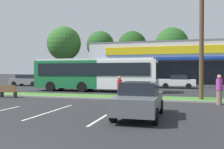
{
  "coord_description": "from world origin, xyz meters",
  "views": [
    {
      "loc": [
        4.93,
        -3.8,
        2.07
      ],
      "look_at": [
        -1.17,
        18.1,
        1.7
      ],
      "focal_mm": 39.19,
      "sensor_mm": 36.0,
      "label": 1
    }
  ],
  "objects_px": {
    "car_3": "(139,99)",
    "pedestrian_near_bench": "(219,90)",
    "pedestrian_by_pole": "(119,88)",
    "city_bus": "(95,74)",
    "car_0": "(27,80)",
    "utility_pole": "(200,22)",
    "car_2": "(138,81)",
    "car_1": "(177,81)",
    "bus_stop_bench": "(8,91)"
  },
  "relations": [
    {
      "from": "utility_pole",
      "to": "car_0",
      "type": "relative_size",
      "value": 2.15
    },
    {
      "from": "pedestrian_near_bench",
      "to": "pedestrian_by_pole",
      "type": "bearing_deg",
      "value": -86.76
    },
    {
      "from": "car_2",
      "to": "car_3",
      "type": "relative_size",
      "value": 1.03
    },
    {
      "from": "utility_pole",
      "to": "car_3",
      "type": "relative_size",
      "value": 2.43
    },
    {
      "from": "car_0",
      "to": "city_bus",
      "type": "bearing_deg",
      "value": -26.39
    },
    {
      "from": "city_bus",
      "to": "pedestrian_near_bench",
      "type": "distance_m",
      "value": 12.59
    },
    {
      "from": "bus_stop_bench",
      "to": "pedestrian_by_pole",
      "type": "height_order",
      "value": "pedestrian_by_pole"
    },
    {
      "from": "bus_stop_bench",
      "to": "pedestrian_near_bench",
      "type": "xyz_separation_m",
      "value": [
        15.0,
        -0.0,
        0.41
      ]
    },
    {
      "from": "utility_pole",
      "to": "city_bus",
      "type": "distance_m",
      "value": 11.39
    },
    {
      "from": "pedestrian_by_pole",
      "to": "city_bus",
      "type": "bearing_deg",
      "value": -28.13
    },
    {
      "from": "car_1",
      "to": "utility_pole",
      "type": "bearing_deg",
      "value": 97.29
    },
    {
      "from": "car_1",
      "to": "car_3",
      "type": "bearing_deg",
      "value": 85.64
    },
    {
      "from": "car_1",
      "to": "pedestrian_by_pole",
      "type": "relative_size",
      "value": 2.44
    },
    {
      "from": "city_bus",
      "to": "pedestrian_near_bench",
      "type": "xyz_separation_m",
      "value": [
        10.4,
        -7.04,
        -0.85
      ]
    },
    {
      "from": "utility_pole",
      "to": "city_bus",
      "type": "relative_size",
      "value": 0.82
    },
    {
      "from": "bus_stop_bench",
      "to": "car_3",
      "type": "relative_size",
      "value": 0.39
    },
    {
      "from": "car_2",
      "to": "car_1",
      "type": "bearing_deg",
      "value": -178.94
    },
    {
      "from": "utility_pole",
      "to": "city_bus",
      "type": "bearing_deg",
      "value": 150.4
    },
    {
      "from": "pedestrian_near_bench",
      "to": "bus_stop_bench",
      "type": "bearing_deg",
      "value": -84.55
    },
    {
      "from": "car_3",
      "to": "utility_pole",
      "type": "bearing_deg",
      "value": 156.26
    },
    {
      "from": "car_2",
      "to": "pedestrian_by_pole",
      "type": "distance_m",
      "value": 13.53
    },
    {
      "from": "utility_pole",
      "to": "bus_stop_bench",
      "type": "height_order",
      "value": "utility_pole"
    },
    {
      "from": "car_2",
      "to": "car_3",
      "type": "distance_m",
      "value": 19.11
    },
    {
      "from": "car_0",
      "to": "car_3",
      "type": "height_order",
      "value": "car_3"
    },
    {
      "from": "utility_pole",
      "to": "bus_stop_bench",
      "type": "relative_size",
      "value": 6.3
    },
    {
      "from": "utility_pole",
      "to": "car_0",
      "type": "distance_m",
      "value": 24.54
    },
    {
      "from": "utility_pole",
      "to": "car_0",
      "type": "height_order",
      "value": "utility_pole"
    },
    {
      "from": "car_1",
      "to": "pedestrian_near_bench",
      "type": "distance_m",
      "value": 14.06
    },
    {
      "from": "car_0",
      "to": "pedestrian_by_pole",
      "type": "distance_m",
      "value": 20.51
    },
    {
      "from": "bus_stop_bench",
      "to": "pedestrian_by_pole",
      "type": "bearing_deg",
      "value": -178.44
    },
    {
      "from": "car_2",
      "to": "pedestrian_by_pole",
      "type": "relative_size",
      "value": 2.53
    },
    {
      "from": "car_0",
      "to": "car_3",
      "type": "xyz_separation_m",
      "value": [
        18.32,
        -18.06,
        0.0
      ]
    },
    {
      "from": "car_0",
      "to": "car_2",
      "type": "height_order",
      "value": "car_0"
    },
    {
      "from": "bus_stop_bench",
      "to": "car_3",
      "type": "distance_m",
      "value": 12.12
    },
    {
      "from": "car_3",
      "to": "car_0",
      "type": "bearing_deg",
      "value": -134.58
    },
    {
      "from": "utility_pole",
      "to": "city_bus",
      "type": "xyz_separation_m",
      "value": [
        -9.39,
        5.33,
        -3.62
      ]
    },
    {
      "from": "car_3",
      "to": "pedestrian_near_bench",
      "type": "relative_size",
      "value": 2.28
    },
    {
      "from": "pedestrian_near_bench",
      "to": "pedestrian_by_pole",
      "type": "xyz_separation_m",
      "value": [
        -6.24,
        0.24,
        -0.06
      ]
    },
    {
      "from": "city_bus",
      "to": "car_2",
      "type": "distance_m",
      "value": 7.5
    },
    {
      "from": "car_0",
      "to": "car_2",
      "type": "distance_m",
      "value": 15.16
    },
    {
      "from": "car_1",
      "to": "car_0",
      "type": "bearing_deg",
      "value": 2.52
    },
    {
      "from": "bus_stop_bench",
      "to": "car_0",
      "type": "xyz_separation_m",
      "value": [
        -7.34,
        12.95,
        0.28
      ]
    },
    {
      "from": "car_3",
      "to": "pedestrian_near_bench",
      "type": "height_order",
      "value": "pedestrian_near_bench"
    },
    {
      "from": "utility_pole",
      "to": "car_2",
      "type": "relative_size",
      "value": 2.35
    },
    {
      "from": "car_1",
      "to": "car_3",
      "type": "height_order",
      "value": "car_1"
    },
    {
      "from": "bus_stop_bench",
      "to": "car_2",
      "type": "bearing_deg",
      "value": -119.59
    },
    {
      "from": "car_3",
      "to": "pedestrian_near_bench",
      "type": "xyz_separation_m",
      "value": [
        4.01,
        5.1,
        0.13
      ]
    },
    {
      "from": "city_bus",
      "to": "bus_stop_bench",
      "type": "height_order",
      "value": "city_bus"
    },
    {
      "from": "car_0",
      "to": "pedestrian_near_bench",
      "type": "bearing_deg",
      "value": -30.12
    },
    {
      "from": "city_bus",
      "to": "car_1",
      "type": "distance_m",
      "value": 10.41
    }
  ]
}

